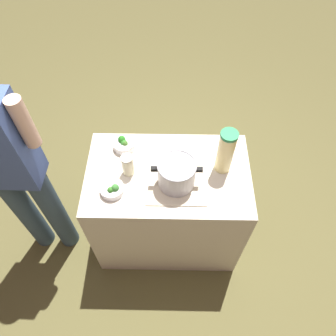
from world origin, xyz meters
name	(u,v)px	position (x,y,z in m)	size (l,w,h in m)	color
ground_plane	(168,232)	(0.00, 0.00, 0.00)	(8.00, 8.00, 0.00)	brown
counter_slab	(168,207)	(0.00, 0.00, 0.44)	(1.01, 0.63, 0.87)	beige
dish_cloth	(176,182)	(-0.05, 0.07, 0.87)	(0.35, 0.32, 0.01)	beige
cooking_pot	(177,173)	(-0.05, 0.07, 0.97)	(0.29, 0.22, 0.18)	#B7B7BC
lemonade_pitcher	(226,152)	(-0.33, -0.05, 1.03)	(0.10, 0.10, 0.31)	#F1E292
mason_jar	(128,165)	(0.24, 0.00, 0.94)	(0.07, 0.07, 0.15)	beige
broccoli_bowl_front	(112,189)	(0.32, 0.14, 0.90)	(0.14, 0.14, 0.07)	silver
broccoli_bowl_center	(124,144)	(0.29, -0.19, 0.90)	(0.13, 0.13, 0.09)	silver
person_cook	(14,172)	(0.90, 0.07, 0.95)	(0.50, 0.21, 1.72)	#384F63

